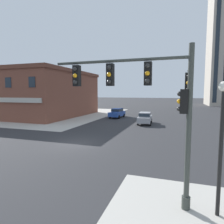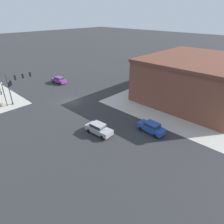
{
  "view_description": "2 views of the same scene",
  "coord_description": "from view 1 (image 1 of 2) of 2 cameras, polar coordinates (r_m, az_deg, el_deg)",
  "views": [
    {
      "loc": [
        8.5,
        -15.11,
        4.47
      ],
      "look_at": [
        1.71,
        5.24,
        2.36
      ],
      "focal_mm": 31.59,
      "sensor_mm": 36.0,
      "label": 1
    },
    {
      "loc": [
        20.92,
        31.83,
        16.69
      ],
      "look_at": [
        1.9,
        13.63,
        3.12
      ],
      "focal_mm": 31.33,
      "sensor_mm": 36.0,
      "label": 2
    }
  ],
  "objects": [
    {
      "name": "ground_plane",
      "position": [
        17.9,
        -10.69,
        -8.94
      ],
      "size": [
        320.0,
        320.0,
        0.0
      ],
      "primitive_type": "plane",
      "color": "#2D2D30"
    },
    {
      "name": "traffic_signal_main",
      "position": [
        7.97,
        12.48,
        3.52
      ],
      "size": [
        5.69,
        2.09,
        6.23
      ],
      "color": "#383D38",
      "rests_on": "ground"
    },
    {
      "name": "car_main_southbound_near",
      "position": [
        28.6,
        9.49,
        -1.6
      ],
      "size": [
        2.12,
        4.51,
        1.68
      ],
      "color": "#99999E",
      "rests_on": "ground"
    },
    {
      "name": "street_lamp_corner_near",
      "position": [
        7.93,
        29.16,
        -5.09
      ],
      "size": [
        0.36,
        0.36,
        4.86
      ],
      "color": "black",
      "rests_on": "ground"
    },
    {
      "name": "storefront_block_near_corner",
      "position": [
        43.11,
        -22.57,
        4.95
      ],
      "size": [
        21.9,
        19.38,
        8.56
      ],
      "color": "brown",
      "rests_on": "ground"
    },
    {
      "name": "car_cross_eastbound",
      "position": [
        35.33,
        1.49,
        -0.16
      ],
      "size": [
        2.08,
        4.49,
        1.68
      ],
      "color": "#23479E",
      "rests_on": "ground"
    },
    {
      "name": "sidewalk_far_corner",
      "position": [
        45.44,
        -20.53,
        -0.39
      ],
      "size": [
        32.0,
        32.0,
        0.02
      ],
      "primitive_type": "cube",
      "color": "#B7B2A8",
      "rests_on": "ground"
    }
  ]
}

